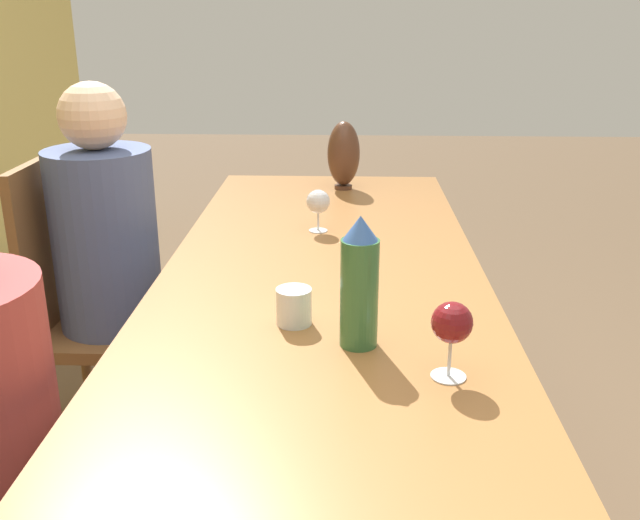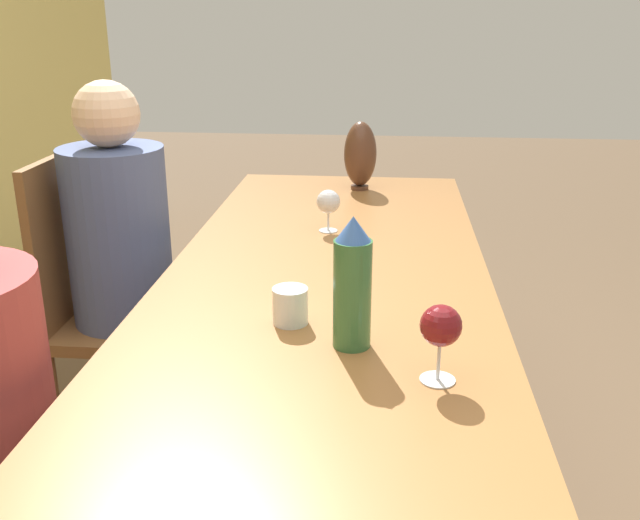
% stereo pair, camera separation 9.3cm
% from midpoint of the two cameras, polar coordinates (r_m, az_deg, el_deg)
% --- Properties ---
extents(dining_table, '(3.10, 0.87, 0.76)m').
position_cam_midpoint_polar(dining_table, '(1.58, -2.01, -8.37)').
color(dining_table, '#936033').
rests_on(dining_table, ground_plane).
extents(water_bottle, '(0.08, 0.08, 0.28)m').
position_cam_midpoint_polar(water_bottle, '(1.46, 1.35, -1.94)').
color(water_bottle, '#336638').
rests_on(water_bottle, dining_table).
extents(water_tumbler, '(0.08, 0.08, 0.08)m').
position_cam_midpoint_polar(water_tumbler, '(1.60, -3.77, -3.74)').
color(water_tumbler, silver).
rests_on(water_tumbler, dining_table).
extents(vase, '(0.13, 0.13, 0.26)m').
position_cam_midpoint_polar(vase, '(2.77, 0.93, 8.46)').
color(vase, '#4C2D1E').
rests_on(vase, dining_table).
extents(wine_glass_0, '(0.08, 0.08, 0.16)m').
position_cam_midpoint_polar(wine_glass_0, '(1.36, 8.58, -5.12)').
color(wine_glass_0, silver).
rests_on(wine_glass_0, dining_table).
extents(wine_glass_4, '(0.08, 0.08, 0.13)m').
position_cam_midpoint_polar(wine_glass_4, '(2.24, -1.34, 4.62)').
color(wine_glass_4, silver).
rests_on(wine_glass_4, dining_table).
extents(chair_far, '(0.44, 0.44, 0.99)m').
position_cam_midpoint_polar(chair_far, '(2.45, -19.05, -3.47)').
color(chair_far, brown).
rests_on(chair_far, ground_plane).
extents(person_far, '(0.33, 0.33, 1.23)m').
position_cam_midpoint_polar(person_far, '(2.37, -17.39, -0.34)').
color(person_far, '#2D2D38').
rests_on(person_far, ground_plane).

